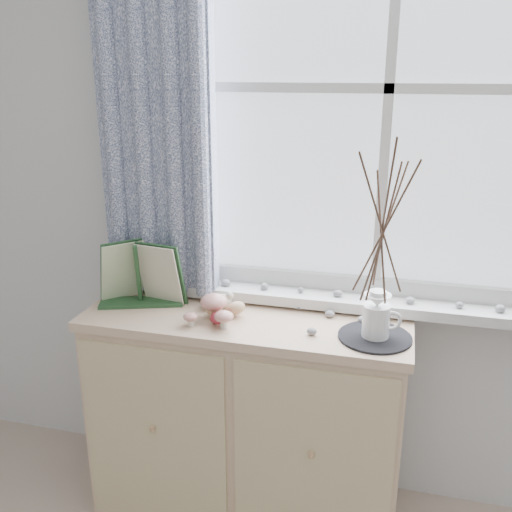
% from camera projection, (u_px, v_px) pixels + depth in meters
% --- Properties ---
extents(sideboard, '(1.20, 0.45, 0.85)m').
position_uv_depth(sideboard, '(247.00, 415.00, 2.23)').
color(sideboard, tan).
rests_on(sideboard, ground).
extents(botanical_book, '(0.39, 0.25, 0.26)m').
position_uv_depth(botanical_book, '(136.00, 275.00, 2.13)').
color(botanical_book, '#204323').
rests_on(botanical_book, sideboard).
extents(toadstool_cluster, '(0.18, 0.16, 0.09)m').
position_uv_depth(toadstool_cluster, '(214.00, 307.00, 2.03)').
color(toadstool_cluster, beige).
rests_on(toadstool_cluster, sideboard).
extents(wooden_eggs, '(0.17, 0.18, 0.08)m').
position_uv_depth(wooden_eggs, '(220.00, 309.00, 2.08)').
color(wooden_eggs, tan).
rests_on(wooden_eggs, sideboard).
extents(songbird_figurine, '(0.13, 0.09, 0.06)m').
position_uv_depth(songbird_figurine, '(220.00, 300.00, 2.15)').
color(songbird_figurine, beige).
rests_on(songbird_figurine, sideboard).
extents(crocheted_doily, '(0.25, 0.25, 0.01)m').
position_uv_depth(crocheted_doily, '(375.00, 337.00, 1.92)').
color(crocheted_doily, black).
rests_on(crocheted_doily, sideboard).
extents(twig_pitcher, '(0.31, 0.31, 0.69)m').
position_uv_depth(twig_pitcher, '(383.00, 224.00, 1.80)').
color(twig_pitcher, white).
rests_on(twig_pitcher, crocheted_doily).
extents(sideboard_pebbles, '(0.34, 0.23, 0.02)m').
position_uv_depth(sideboard_pebbles, '(336.00, 321.00, 2.02)').
color(sideboard_pebbles, '#9C9C9F').
rests_on(sideboard_pebbles, sideboard).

